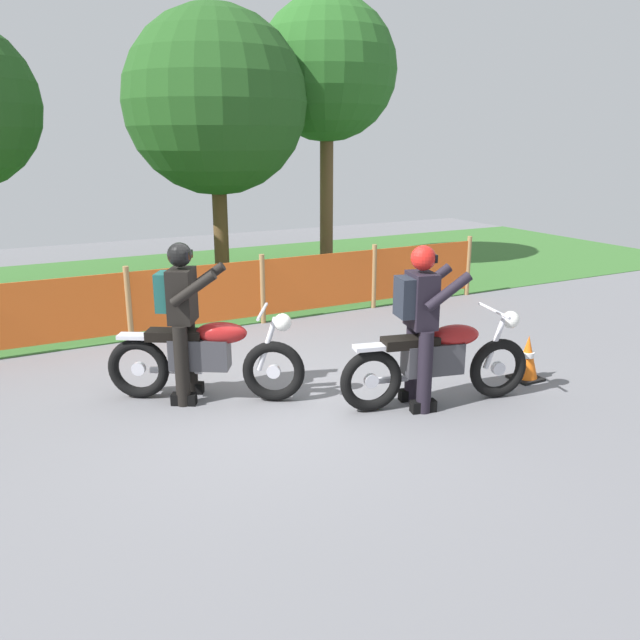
% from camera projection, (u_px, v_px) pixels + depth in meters
% --- Properties ---
extents(ground, '(24.00, 24.00, 0.02)m').
position_uv_depth(ground, '(277.00, 397.00, 6.95)').
color(ground, slate).
extents(grass_verge, '(24.00, 6.67, 0.01)m').
position_uv_depth(grass_verge, '(147.00, 286.00, 12.12)').
color(grass_verge, '#386B2D').
rests_on(grass_verge, ground).
extents(barrier_fence, '(9.91, 0.08, 1.05)m').
position_uv_depth(barrier_fence, '(199.00, 295.00, 9.13)').
color(barrier_fence, '#997547').
rests_on(barrier_fence, ground).
extents(tree_near_left, '(3.32, 3.32, 4.99)m').
position_uv_depth(tree_near_left, '(215.00, 103.00, 11.56)').
color(tree_near_left, brown).
rests_on(tree_near_left, ground).
extents(tree_near_right, '(2.83, 2.83, 5.46)m').
position_uv_depth(tree_near_right, '(327.00, 71.00, 12.87)').
color(tree_near_right, brown).
rests_on(tree_near_right, ground).
extents(motorcycle_lead, '(1.87, 1.19, 1.00)m').
position_uv_depth(motorcycle_lead, '(206.00, 356.00, 6.74)').
color(motorcycle_lead, black).
rests_on(motorcycle_lead, ground).
extents(motorcycle_trailing, '(2.07, 0.76, 0.99)m').
position_uv_depth(motorcycle_trailing, '(438.00, 360.00, 6.63)').
color(motorcycle_trailing, black).
rests_on(motorcycle_trailing, ground).
extents(rider_lead, '(0.79, 0.71, 1.69)m').
position_uv_depth(rider_lead, '(182.00, 313.00, 6.63)').
color(rider_lead, black).
rests_on(rider_lead, ground).
extents(rider_trailing, '(0.75, 0.63, 1.69)m').
position_uv_depth(rider_trailing, '(420.00, 318.00, 6.44)').
color(rider_trailing, black).
rests_on(rider_trailing, ground).
extents(traffic_cone, '(0.32, 0.32, 0.53)m').
position_uv_depth(traffic_cone, '(527.00, 358.00, 7.36)').
color(traffic_cone, black).
rests_on(traffic_cone, ground).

